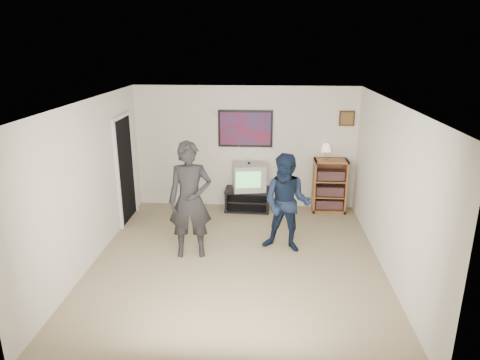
# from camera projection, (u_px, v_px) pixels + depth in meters

# --- Properties ---
(room_shell) EXTENTS (4.51, 5.00, 2.51)m
(room_shell) POSITION_uv_depth(u_px,v_px,m) (238.00, 180.00, 6.69)
(room_shell) COLOR #887C56
(room_shell) RESTS_ON ground
(media_stand) EXTENTS (0.92, 0.53, 0.45)m
(media_stand) POSITION_uv_depth(u_px,v_px,m) (247.00, 199.00, 8.79)
(media_stand) COLOR black
(media_stand) RESTS_ON room_shell
(crt_television) EXTENTS (0.71, 0.63, 0.54)m
(crt_television) POSITION_uv_depth(u_px,v_px,m) (249.00, 177.00, 8.63)
(crt_television) COLOR #A8A7A3
(crt_television) RESTS_ON media_stand
(bookshelf) EXTENTS (0.66, 0.38, 1.09)m
(bookshelf) POSITION_uv_depth(u_px,v_px,m) (329.00, 186.00, 8.63)
(bookshelf) COLOR brown
(bookshelf) RESTS_ON room_shell
(table_lamp) EXTENTS (0.20, 0.20, 0.31)m
(table_lamp) POSITION_uv_depth(u_px,v_px,m) (326.00, 152.00, 8.45)
(table_lamp) COLOR beige
(table_lamp) RESTS_ON bookshelf
(person_tall) EXTENTS (0.74, 0.54, 1.88)m
(person_tall) POSITION_uv_depth(u_px,v_px,m) (190.00, 200.00, 6.71)
(person_tall) COLOR black
(person_tall) RESTS_ON room_shell
(person_short) EXTENTS (0.93, 0.81, 1.64)m
(person_short) POSITION_uv_depth(u_px,v_px,m) (287.00, 203.00, 6.91)
(person_short) COLOR black
(person_short) RESTS_ON room_shell
(controller_left) EXTENTS (0.08, 0.13, 0.04)m
(controller_left) POSITION_uv_depth(u_px,v_px,m) (192.00, 178.00, 6.79)
(controller_left) COLOR white
(controller_left) RESTS_ON person_tall
(controller_right) EXTENTS (0.04, 0.11, 0.03)m
(controller_right) POSITION_uv_depth(u_px,v_px,m) (288.00, 188.00, 7.08)
(controller_right) COLOR white
(controller_right) RESTS_ON person_short
(poster) EXTENTS (1.10, 0.03, 0.75)m
(poster) POSITION_uv_depth(u_px,v_px,m) (245.00, 129.00, 8.59)
(poster) COLOR black
(poster) RESTS_ON room_shell
(air_vent) EXTENTS (0.28, 0.02, 0.14)m
(air_vent) POSITION_uv_depth(u_px,v_px,m) (218.00, 113.00, 8.53)
(air_vent) COLOR white
(air_vent) RESTS_ON room_shell
(small_picture) EXTENTS (0.30, 0.03, 0.30)m
(small_picture) POSITION_uv_depth(u_px,v_px,m) (347.00, 118.00, 8.40)
(small_picture) COLOR #3A1B12
(small_picture) RESTS_ON room_shell
(doorway) EXTENTS (0.03, 0.85, 2.00)m
(doorway) POSITION_uv_depth(u_px,v_px,m) (125.00, 170.00, 8.09)
(doorway) COLOR black
(doorway) RESTS_ON room_shell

